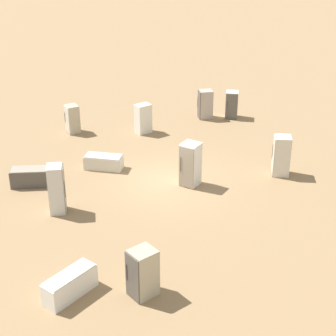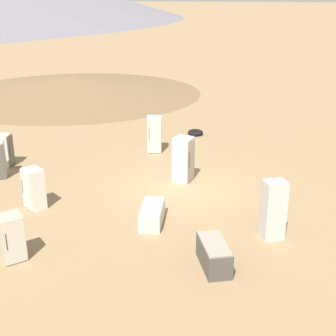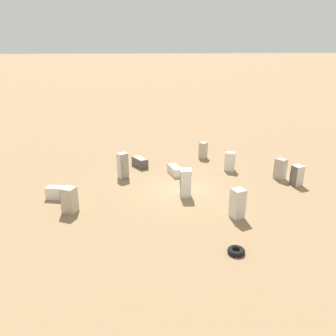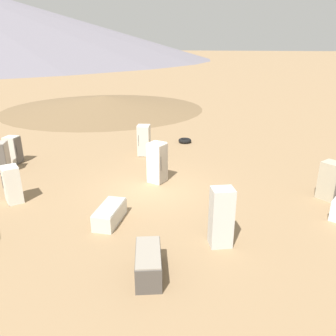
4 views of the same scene
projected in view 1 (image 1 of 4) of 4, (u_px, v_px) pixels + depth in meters
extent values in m
plane|color=#937551|center=(172.00, 183.00, 23.45)|extent=(1000.00, 1000.00, 0.00)
cube|color=white|center=(191.00, 164.00, 22.97)|extent=(0.78, 0.80, 1.85)
cube|color=gray|center=(186.00, 167.00, 22.70)|extent=(0.15, 0.67, 1.78)
cylinder|color=#2D2D2D|center=(181.00, 164.00, 22.75)|extent=(0.02, 0.02, 0.65)
cube|color=white|center=(70.00, 285.00, 16.76)|extent=(1.86, 1.06, 0.75)
cube|color=silver|center=(69.00, 274.00, 16.59)|extent=(1.78, 1.02, 0.04)
cube|color=silver|center=(143.00, 119.00, 28.10)|extent=(0.92, 0.86, 1.49)
cube|color=silver|center=(140.00, 117.00, 28.32)|extent=(0.62, 0.42, 1.43)
cylinder|color=#2D2D2D|center=(144.00, 114.00, 28.44)|extent=(0.02, 0.02, 0.52)
cube|color=beige|center=(282.00, 156.00, 23.82)|extent=(0.85, 0.84, 1.76)
cube|color=beige|center=(274.00, 155.00, 23.85)|extent=(0.64, 0.24, 1.69)
cylinder|color=#2D2D2D|center=(272.00, 151.00, 24.03)|extent=(0.02, 0.02, 0.62)
cube|color=#B2A88E|center=(73.00, 119.00, 28.15)|extent=(0.84, 0.86, 1.44)
cube|color=beige|center=(67.00, 120.00, 28.02)|extent=(0.43, 0.52, 1.38)
cylinder|color=#2D2D2D|center=(65.00, 117.00, 28.15)|extent=(0.02, 0.02, 0.50)
cube|color=#4C4742|center=(30.00, 177.00, 23.15)|extent=(1.30, 1.69, 0.72)
cube|color=gray|center=(29.00, 169.00, 22.98)|extent=(1.25, 1.62, 0.04)
cube|color=beige|center=(104.00, 162.00, 24.60)|extent=(1.02, 1.75, 0.58)
cube|color=#BCB7AD|center=(103.00, 156.00, 24.46)|extent=(0.98, 1.68, 0.04)
cube|color=#A89E93|center=(206.00, 104.00, 29.95)|extent=(0.89, 0.91, 1.54)
cube|color=#56514C|center=(199.00, 105.00, 29.90)|extent=(0.53, 0.35, 1.48)
cylinder|color=#2D2D2D|center=(198.00, 102.00, 30.05)|extent=(0.02, 0.02, 0.54)
cube|color=#B2A88E|center=(143.00, 273.00, 16.65)|extent=(0.98, 0.96, 1.56)
cube|color=#56514C|center=(132.00, 278.00, 16.43)|extent=(0.35, 0.60, 1.50)
cylinder|color=#2D2D2D|center=(127.00, 272.00, 16.54)|extent=(0.02, 0.02, 0.55)
cube|color=beige|center=(232.00, 105.00, 30.06)|extent=(0.79, 0.79, 1.44)
cube|color=#56514C|center=(231.00, 107.00, 29.75)|extent=(0.19, 0.61, 1.39)
cylinder|color=#2D2D2D|center=(227.00, 105.00, 29.72)|extent=(0.02, 0.02, 0.51)
cube|color=silver|center=(56.00, 189.00, 20.96)|extent=(0.87, 0.83, 1.92)
cube|color=gray|center=(64.00, 189.00, 21.00)|extent=(0.58, 0.36, 1.85)
cylinder|color=#2D2D2D|center=(65.00, 189.00, 20.75)|extent=(0.02, 0.02, 0.67)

